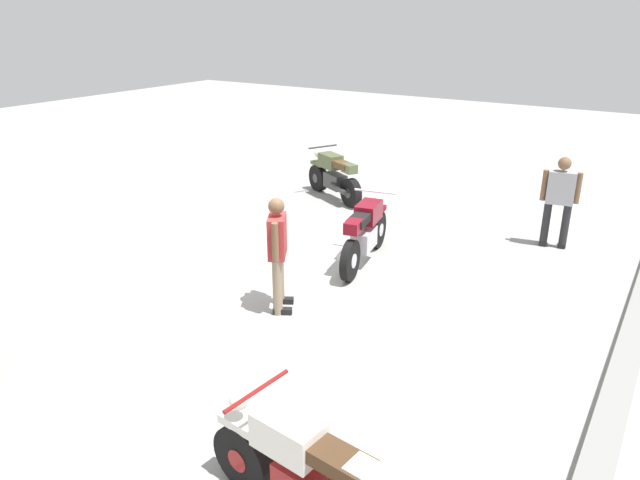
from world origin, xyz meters
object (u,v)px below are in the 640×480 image
object	(u,v)px
motorcycle_maroon_cruiser	(365,233)
person_in_gray_shirt	(559,198)
person_in_red_shirt	(278,248)
motorcycle_cream_vintage	(305,476)
motorcycle_olive_vintage	(334,177)

from	to	relation	value
motorcycle_maroon_cruiser	person_in_gray_shirt	world-z (taller)	person_in_gray_shirt
person_in_red_shirt	motorcycle_maroon_cruiser	bearing A→B (deg)	52.67
person_in_red_shirt	person_in_gray_shirt	distance (m)	5.15
motorcycle_cream_vintage	person_in_gray_shirt	xyz separation A→B (m)	(-7.26, 0.31, 0.40)
motorcycle_olive_vintage	person_in_gray_shirt	distance (m)	4.70
motorcycle_maroon_cruiser	motorcycle_olive_vintage	bearing A→B (deg)	28.58
motorcycle_maroon_cruiser	motorcycle_olive_vintage	world-z (taller)	motorcycle_maroon_cruiser
motorcycle_maroon_cruiser	motorcycle_olive_vintage	distance (m)	3.54
motorcycle_maroon_cruiser	motorcycle_cream_vintage	distance (m)	5.32
motorcycle_cream_vintage	motorcycle_olive_vintage	xyz separation A→B (m)	(-7.62, -4.36, 0.00)
motorcycle_maroon_cruiser	person_in_red_shirt	world-z (taller)	person_in_red_shirt
motorcycle_maroon_cruiser	motorcycle_cream_vintage	bearing A→B (deg)	-167.10
motorcycle_cream_vintage	person_in_red_shirt	world-z (taller)	person_in_red_shirt
motorcycle_maroon_cruiser	person_in_gray_shirt	distance (m)	3.42
motorcycle_cream_vintage	person_in_red_shirt	distance (m)	3.72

